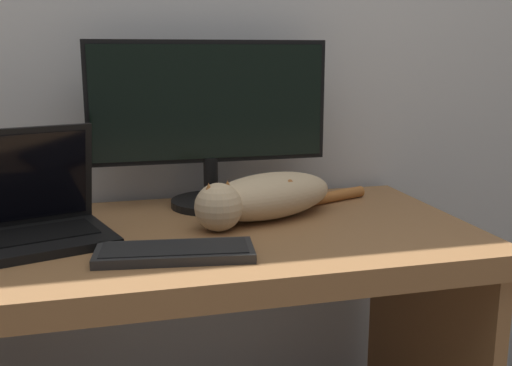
{
  "coord_description": "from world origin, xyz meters",
  "views": [
    {
      "loc": [
        -0.22,
        -1.03,
        1.17
      ],
      "look_at": [
        0.12,
        0.31,
        0.86
      ],
      "focal_mm": 42.0,
      "sensor_mm": 36.0,
      "label": 1
    }
  ],
  "objects_px": {
    "laptop": "(33,220)",
    "external_keyboard": "(175,252)",
    "cat": "(264,196)",
    "monitor": "(210,118)"
  },
  "relations": [
    {
      "from": "monitor",
      "to": "external_keyboard",
      "type": "height_order",
      "value": "monitor"
    },
    {
      "from": "monitor",
      "to": "laptop",
      "type": "height_order",
      "value": "monitor"
    },
    {
      "from": "monitor",
      "to": "laptop",
      "type": "distance_m",
      "value": 0.54
    },
    {
      "from": "monitor",
      "to": "cat",
      "type": "height_order",
      "value": "monitor"
    },
    {
      "from": "laptop",
      "to": "cat",
      "type": "height_order",
      "value": "laptop"
    },
    {
      "from": "cat",
      "to": "laptop",
      "type": "bearing_deg",
      "value": 163.34
    },
    {
      "from": "laptop",
      "to": "monitor",
      "type": "bearing_deg",
      "value": 8.06
    },
    {
      "from": "laptop",
      "to": "external_keyboard",
      "type": "relative_size",
      "value": 1.09
    },
    {
      "from": "laptop",
      "to": "external_keyboard",
      "type": "xyz_separation_m",
      "value": [
        0.3,
        -0.19,
        -0.04
      ]
    },
    {
      "from": "monitor",
      "to": "laptop",
      "type": "xyz_separation_m",
      "value": [
        -0.45,
        -0.21,
        -0.2
      ]
    }
  ]
}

